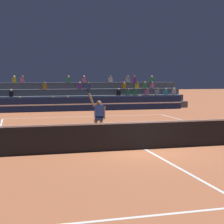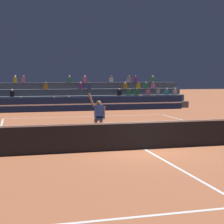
% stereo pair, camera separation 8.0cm
% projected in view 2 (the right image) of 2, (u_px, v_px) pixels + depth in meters
% --- Properties ---
extents(ground_plane, '(120.00, 120.00, 0.00)m').
position_uv_depth(ground_plane, '(145.00, 149.00, 14.12)').
color(ground_plane, '#AD603D').
extents(court_lines, '(11.10, 23.90, 0.01)m').
position_uv_depth(court_lines, '(145.00, 149.00, 14.12)').
color(court_lines, white).
rests_on(court_lines, ground).
extents(tennis_net, '(12.00, 0.10, 1.10)m').
position_uv_depth(tennis_net, '(145.00, 135.00, 14.06)').
color(tennis_net, black).
rests_on(tennis_net, ground).
extents(sponsor_banner_wall, '(18.00, 0.26, 1.10)m').
position_uv_depth(sponsor_banner_wall, '(77.00, 104.00, 29.65)').
color(sponsor_banner_wall, navy).
rests_on(sponsor_banner_wall, ground).
extents(bleacher_stand, '(20.17, 3.80, 2.83)m').
position_uv_depth(bleacher_stand, '(71.00, 98.00, 32.68)').
color(bleacher_stand, '#4C515B').
rests_on(bleacher_stand, ground).
extents(tennis_player, '(1.01, 0.34, 2.48)m').
position_uv_depth(tennis_player, '(98.00, 117.00, 16.19)').
color(tennis_player, brown).
rests_on(tennis_player, ground).
extents(tennis_ball, '(0.07, 0.07, 0.07)m').
position_uv_depth(tennis_ball, '(142.00, 132.00, 18.29)').
color(tennis_ball, '#C6DB33').
rests_on(tennis_ball, ground).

